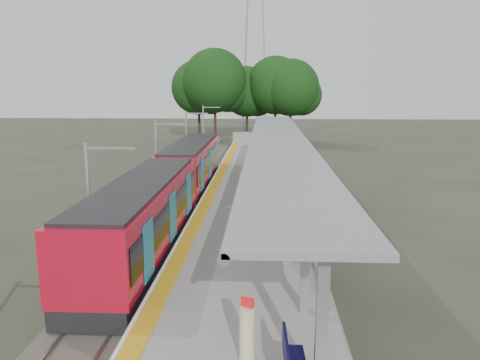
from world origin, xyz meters
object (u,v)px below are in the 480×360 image
Objects in this scene: train at (173,183)px; bench_mid at (296,195)px; litter_bin at (283,215)px; info_pillar_near at (247,334)px; info_pillar_far at (257,192)px; bench_far at (277,175)px.

train reaches higher than bench_mid.
info_pillar_near is at bearing -96.51° from litter_bin.
train is 7.15m from bench_mid.
train is at bearing -166.21° from info_pillar_far.
bench_mid is (7.10, -0.75, -0.46)m from train.
info_pillar_far is (-1.27, -6.22, 0.19)m from bench_far.
info_pillar_far is 4.17m from litter_bin.
info_pillar_near is at bearing -69.08° from bench_far.
bench_mid reaches higher than litter_bin.
bench_mid is 1.02× the size of info_pillar_near.
train is at bearing -113.49° from bench_far.
bench_mid reaches higher than bench_far.
info_pillar_near is 1.64× the size of litter_bin.
train is at bearing -176.90° from bench_mid.
train is 7.73m from litter_bin.
train is at bearing 143.68° from litter_bin.
bench_far is 0.97× the size of info_pillar_near.
info_pillar_far is at bearing -174.30° from bench_mid.
bench_mid is 15.44m from info_pillar_near.
info_pillar_near is at bearing -69.05° from info_pillar_far.
info_pillar_far is (-2.20, 0.13, 0.17)m from bench_mid.
bench_mid is 2.21m from info_pillar_far.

